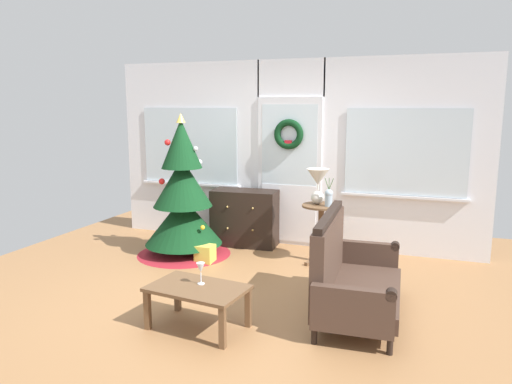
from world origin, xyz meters
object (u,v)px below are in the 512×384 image
(christmas_tree, at_px, (183,203))
(gift_box, at_px, (205,254))
(coffee_table, at_px, (198,293))
(wine_glass, at_px, (201,269))
(dresser_cabinet, at_px, (245,218))
(table_lamp, at_px, (318,181))
(side_table, at_px, (321,222))
(flower_vase, at_px, (329,197))
(settee_sofa, at_px, (348,276))

(christmas_tree, distance_m, gift_box, 0.74)
(coffee_table, distance_m, wine_glass, 0.21)
(dresser_cabinet, bearing_deg, christmas_tree, -131.88)
(christmas_tree, distance_m, table_lamp, 1.77)
(side_table, height_order, flower_vase, flower_vase)
(table_lamp, height_order, coffee_table, table_lamp)
(table_lamp, height_order, flower_vase, table_lamp)
(settee_sofa, relative_size, wine_glass, 7.62)
(settee_sofa, bearing_deg, flower_vase, 109.00)
(side_table, xyz_separation_m, table_lamp, (-0.06, 0.04, 0.50))
(side_table, distance_m, flower_vase, 0.35)
(settee_sofa, distance_m, flower_vase, 1.53)
(wine_glass, bearing_deg, settee_sofa, 29.48)
(settee_sofa, xyz_separation_m, wine_glass, (-1.19, -0.67, 0.15))
(wine_glass, bearing_deg, table_lamp, 75.59)
(christmas_tree, xyz_separation_m, wine_glass, (1.15, -1.82, -0.16))
(coffee_table, bearing_deg, settee_sofa, 31.83)
(side_table, bearing_deg, dresser_cabinet, 161.84)
(side_table, bearing_deg, flower_vase, -30.96)
(dresser_cabinet, relative_size, coffee_table, 1.03)
(christmas_tree, bearing_deg, flower_vase, 7.07)
(dresser_cabinet, height_order, wine_glass, dresser_cabinet)
(wine_glass, xyz_separation_m, gift_box, (-0.74, 1.60, -0.41))
(wine_glass, bearing_deg, side_table, 73.82)
(flower_vase, bearing_deg, gift_box, -162.82)
(table_lamp, relative_size, flower_vase, 1.26)
(dresser_cabinet, height_order, settee_sofa, settee_sofa)
(settee_sofa, relative_size, table_lamp, 3.38)
(flower_vase, xyz_separation_m, coffee_table, (-0.71, -2.11, -0.52))
(coffee_table, height_order, gift_box, coffee_table)
(settee_sofa, bearing_deg, christmas_tree, 153.86)
(flower_vase, distance_m, gift_box, 1.69)
(side_table, distance_m, gift_box, 1.50)
(christmas_tree, relative_size, wine_glass, 9.43)
(dresser_cabinet, relative_size, side_table, 1.27)
(side_table, xyz_separation_m, flower_vase, (0.10, -0.06, 0.33))
(gift_box, bearing_deg, side_table, 20.63)
(table_lamp, relative_size, gift_box, 2.00)
(dresser_cabinet, xyz_separation_m, settee_sofa, (1.73, -1.82, -0.01))
(table_lamp, bearing_deg, dresser_cabinet, 162.80)
(dresser_cabinet, xyz_separation_m, wine_glass, (0.55, -2.49, 0.13))
(christmas_tree, distance_m, dresser_cabinet, 0.95)
(christmas_tree, xyz_separation_m, dresser_cabinet, (0.60, 0.67, -0.29))
(side_table, bearing_deg, table_lamp, 146.31)
(side_table, bearing_deg, settee_sofa, -68.23)
(christmas_tree, distance_m, side_table, 1.79)
(side_table, distance_m, table_lamp, 0.50)
(christmas_tree, height_order, coffee_table, christmas_tree)
(flower_vase, distance_m, coffee_table, 2.29)
(table_lamp, xyz_separation_m, wine_glass, (-0.55, -2.15, -0.49))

